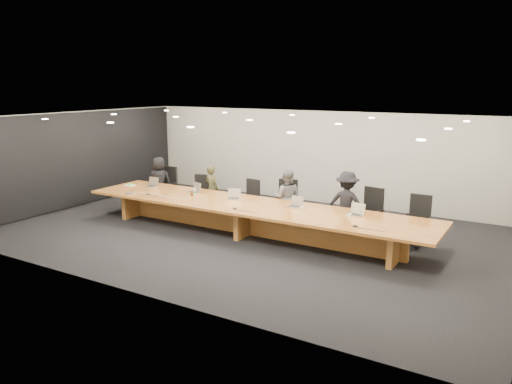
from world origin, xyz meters
TOP-DOWN VIEW (x-y plane):
  - ground at (0.00, 0.00)m, footprint 12.00×12.00m
  - back_wall at (0.00, 4.00)m, footprint 12.00×0.02m
  - left_wall_panel at (-5.94, 0.00)m, footprint 0.08×7.84m
  - conference_table at (0.00, 0.00)m, footprint 9.00×1.80m
  - chair_far_left at (-3.80, 1.34)m, footprint 0.61×0.61m
  - chair_left at (-2.44, 1.22)m, footprint 0.65×0.65m
  - chair_mid_left at (-0.81, 1.23)m, footprint 0.64×0.64m
  - chair_mid_right at (0.37, 1.17)m, footprint 0.73×0.73m
  - chair_right at (2.53, 1.30)m, footprint 0.71×0.71m
  - chair_far_right at (3.68, 1.27)m, footprint 0.60×0.60m
  - person_a at (-3.91, 1.19)m, footprint 0.83×0.69m
  - person_b at (-1.99, 1.22)m, footprint 0.55×0.42m
  - person_c at (0.41, 1.14)m, footprint 0.87×0.78m
  - person_d at (2.02, 1.19)m, footprint 1.05×0.65m
  - laptop_a at (-3.52, 0.39)m, footprint 0.33×0.25m
  - laptop_b at (-1.99, 0.35)m, footprint 0.42×0.37m
  - laptop_c at (-0.65, 0.29)m, footprint 0.39×0.35m
  - laptop_d at (1.05, 0.30)m, footprint 0.37×0.30m
  - laptop_e at (2.53, 0.32)m, footprint 0.39×0.32m
  - water_bottle at (-1.69, 0.04)m, footprint 0.08×0.08m
  - amber_mug at (-1.79, 0.05)m, footprint 0.08×0.08m
  - paper_cup_near at (1.30, 0.20)m, footprint 0.08×0.08m
  - paper_cup_far at (2.50, 0.11)m, footprint 0.07×0.07m
  - notepad at (-4.13, 0.19)m, footprint 0.30×0.25m
  - lime_gadget at (-4.11, 0.19)m, footprint 0.18×0.11m
  - av_box at (-3.33, -0.61)m, footprint 0.24×0.19m
  - mic_left at (-2.86, -0.46)m, footprint 0.17×0.17m
  - mic_center at (-0.06, -0.56)m, footprint 0.15×0.15m
  - mic_right at (2.85, -0.52)m, footprint 0.15×0.15m

SIDE VIEW (x-z plane):
  - ground at x=0.00m, z-range 0.00..0.00m
  - conference_table at x=0.00m, z-range 0.15..0.90m
  - chair_left at x=-2.44m, z-range 0.00..1.06m
  - chair_mid_left at x=-0.81m, z-range 0.00..1.08m
  - chair_far_right at x=3.68m, z-range 0.00..1.16m
  - chair_far_left at x=-3.80m, z-range 0.00..1.17m
  - chair_mid_right at x=0.37m, z-range 0.00..1.20m
  - chair_right at x=2.53m, z-range 0.00..1.20m
  - person_b at x=-1.99m, z-range 0.00..1.37m
  - person_a at x=-3.91m, z-range 0.00..1.46m
  - person_c at x=0.41m, z-range 0.00..1.47m
  - notepad at x=-4.13m, z-range 0.75..0.77m
  - mic_center at x=-0.06m, z-range 0.75..0.78m
  - mic_right at x=2.85m, z-range 0.75..0.78m
  - mic_left at x=-2.86m, z-range 0.75..0.78m
  - av_box at x=-3.33m, z-range 0.75..0.78m
  - person_d at x=2.02m, z-range 0.00..1.56m
  - lime_gadget at x=-4.11m, z-range 0.77..0.79m
  - paper_cup_near at x=1.30m, z-range 0.75..0.83m
  - paper_cup_far at x=2.50m, z-range 0.75..0.83m
  - amber_mug at x=-1.79m, z-range 0.75..0.84m
  - water_bottle at x=-1.69m, z-range 0.75..0.95m
  - laptop_c at x=-0.65m, z-range 0.75..1.01m
  - laptop_a at x=-3.52m, z-range 0.75..1.01m
  - laptop_d at x=1.05m, z-range 0.75..1.01m
  - laptop_b at x=-1.99m, z-range 0.75..1.02m
  - laptop_e at x=2.53m, z-range 0.75..1.02m
  - left_wall_panel at x=-5.94m, z-range 0.00..2.74m
  - back_wall at x=0.00m, z-range 0.00..2.80m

